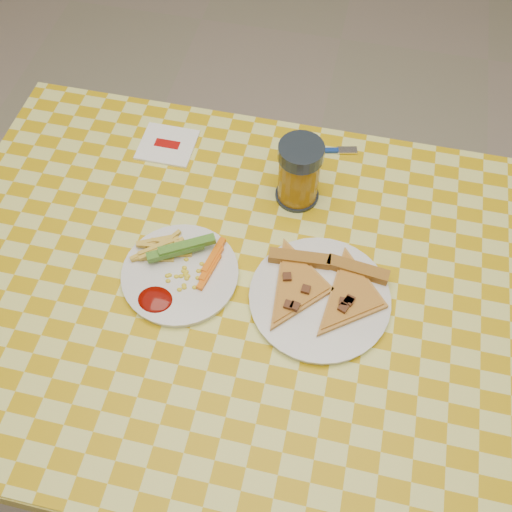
{
  "coord_description": "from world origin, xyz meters",
  "views": [
    {
      "loc": [
        0.11,
        -0.5,
        1.69
      ],
      "look_at": [
        -0.02,
        0.06,
        0.78
      ],
      "focal_mm": 40.0,
      "sensor_mm": 36.0,
      "label": 1
    }
  ],
  "objects_px": {
    "plate_right": "(319,299)",
    "drink_glass": "(299,173)",
    "table": "(258,307)",
    "plate_left": "(180,275)"
  },
  "relations": [
    {
      "from": "plate_right",
      "to": "drink_glass",
      "type": "bearing_deg",
      "value": 110.06
    },
    {
      "from": "table",
      "to": "drink_glass",
      "type": "relative_size",
      "value": 8.74
    },
    {
      "from": "plate_left",
      "to": "plate_right",
      "type": "height_order",
      "value": "same"
    },
    {
      "from": "plate_right",
      "to": "plate_left",
      "type": "bearing_deg",
      "value": -178.53
    },
    {
      "from": "plate_right",
      "to": "drink_glass",
      "type": "distance_m",
      "value": 0.26
    },
    {
      "from": "table",
      "to": "plate_right",
      "type": "bearing_deg",
      "value": 1.29
    },
    {
      "from": "plate_left",
      "to": "drink_glass",
      "type": "bearing_deg",
      "value": 52.92
    },
    {
      "from": "table",
      "to": "plate_left",
      "type": "height_order",
      "value": "plate_left"
    },
    {
      "from": "plate_left",
      "to": "table",
      "type": "bearing_deg",
      "value": 1.61
    },
    {
      "from": "plate_left",
      "to": "drink_glass",
      "type": "distance_m",
      "value": 0.31
    }
  ]
}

